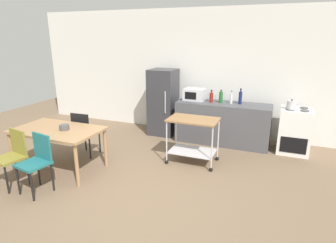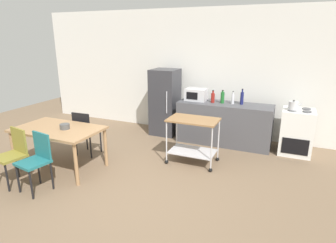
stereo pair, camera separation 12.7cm
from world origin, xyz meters
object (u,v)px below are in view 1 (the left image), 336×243
Objects in this scene: dining_table at (58,133)px; chair_olive at (13,154)px; microwave at (195,94)px; bottle_olive_oil at (221,97)px; kettle at (291,105)px; bottle_hot_sauce at (231,98)px; stove_oven at (294,131)px; bottle_soda at (211,97)px; kitchen_cart at (193,133)px; bottle_vinegar at (240,98)px; chair_black at (84,131)px; chair_teal at (37,160)px; fruit_bowl at (64,127)px; refrigerator at (163,102)px.

dining_table is 1.69× the size of chair_olive.
microwave is 1.63× the size of bottle_olive_oil.
bottle_olive_oil is 1.18× the size of kettle.
chair_olive is (-0.27, -0.70, -0.15)m from dining_table.
kettle is at bearing 31.59° from dining_table.
bottle_hot_sauce is at bearing 58.50° from chair_olive.
bottle_olive_oil is at bearing -179.90° from stove_oven.
stove_oven is at bearing 1.02° from bottle_soda.
bottle_vinegar is at bearing 63.75° from kitchen_cart.
chair_black is at bearing -140.42° from bottle_soda.
chair_teal and chair_olive have the same top height.
microwave is 1.69× the size of bottle_hot_sauce.
kitchen_cart is (2.09, 1.14, -0.10)m from dining_table.
chair_teal is at bearing -128.37° from bottle_vinegar.
microwave is (-0.37, 1.28, 0.46)m from kitchen_cart.
dining_table is at bearing 83.09° from chair_black.
chair_teal reaches higher than kitchen_cart.
chair_teal is (0.19, -1.36, 0.00)m from chair_black.
dining_table is 5.30× the size of bottle_olive_oil.
bottle_olive_oil is 0.22m from bottle_hot_sauce.
refrigerator is at bearing 72.15° from fruit_bowl.
refrigerator reaches higher than fruit_bowl.
bottle_hot_sauce is at bearing 179.37° from stove_oven.
bottle_hot_sauce is at bearing 174.54° from kettle.
kettle is at bearing 35.08° from kitchen_cart.
bottle_olive_oil is (1.38, -0.08, 0.25)m from refrigerator.
kitchen_cart is 5.48× the size of fruit_bowl.
bottle_hot_sauce reaches higher than bottle_soda.
stove_oven is 3.38× the size of bottle_hot_sauce.
chair_olive is at bearing -171.86° from chair_teal.
chair_olive is 5.14m from stove_oven.
microwave is 1.00m from bottle_vinegar.
stove_oven is (3.84, 2.39, -0.22)m from dining_table.
refrigerator reaches higher than chair_teal.
dining_table is 0.77m from chair_teal.
bottle_hot_sauce is at bearing 63.37° from chair_teal.
chair_black is 2.73m from bottle_soda.
bottle_soda is 0.82× the size of bottle_vinegar.
bottle_soda reaches higher than chair_teal.
bottle_vinegar is at bearing 172.00° from kettle.
chair_black and chair_olive have the same top height.
bottle_soda is (0.03, 1.21, 0.44)m from kitchen_cart.
stove_oven is at bearing -157.71° from chair_black.
bottle_soda is 0.42m from bottle_hot_sauce.
fruit_bowl is (-1.57, -2.42, -0.24)m from microwave.
stove_oven is 0.59× the size of refrigerator.
chair_teal is at bearing -134.96° from kitchen_cart.
chair_teal is 3.27× the size of bottle_hot_sauce.
refrigerator is 1.41m from bottle_olive_oil.
chair_teal is 0.97× the size of stove_oven.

